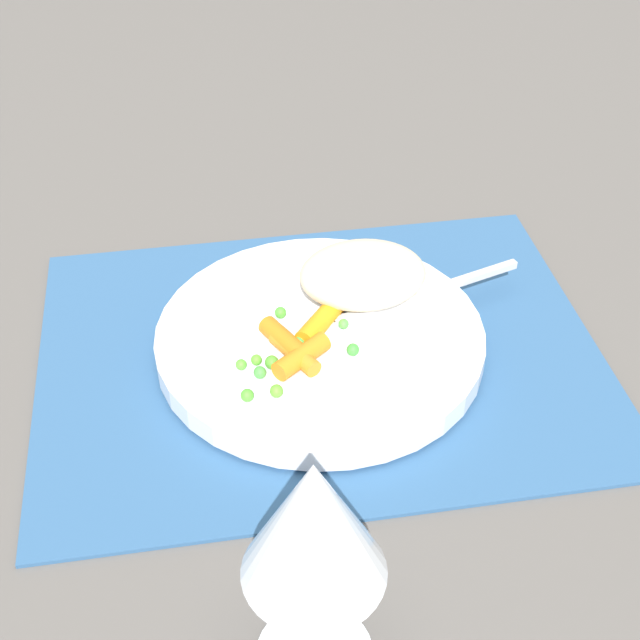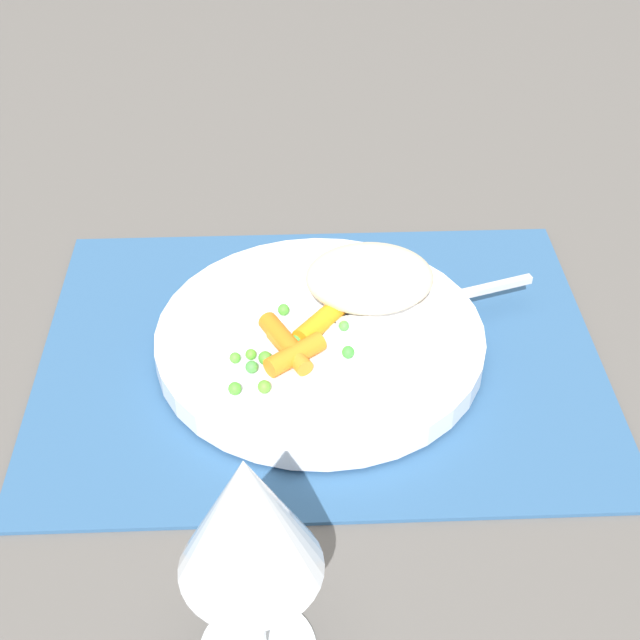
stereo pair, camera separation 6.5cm
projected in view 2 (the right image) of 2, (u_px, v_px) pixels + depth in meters
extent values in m
plane|color=#565451|center=(320.00, 355.00, 0.69)|extent=(2.40, 2.40, 0.00)
cube|color=#2D5684|center=(320.00, 352.00, 0.69)|extent=(0.42, 0.32, 0.01)
cylinder|color=white|center=(320.00, 340.00, 0.68)|extent=(0.24, 0.24, 0.02)
ellipsoid|color=beige|center=(370.00, 278.00, 0.69)|extent=(0.10, 0.08, 0.04)
cylinder|color=orange|center=(289.00, 350.00, 0.65)|extent=(0.03, 0.05, 0.01)
cylinder|color=orange|center=(281.00, 337.00, 0.66)|extent=(0.03, 0.05, 0.01)
cylinder|color=orange|center=(295.00, 355.00, 0.64)|extent=(0.05, 0.04, 0.01)
cylinder|color=orange|center=(326.00, 323.00, 0.67)|extent=(0.04, 0.05, 0.02)
sphere|color=green|center=(284.00, 310.00, 0.68)|extent=(0.01, 0.01, 0.01)
sphere|color=green|center=(344.00, 324.00, 0.67)|extent=(0.01, 0.01, 0.01)
sphere|color=#5AA62F|center=(264.00, 387.00, 0.62)|extent=(0.01, 0.01, 0.01)
sphere|color=#53B533|center=(235.00, 358.00, 0.64)|extent=(0.01, 0.01, 0.01)
sphere|color=green|center=(235.00, 388.00, 0.62)|extent=(0.01, 0.01, 0.01)
sphere|color=#56B02F|center=(251.00, 354.00, 0.65)|extent=(0.01, 0.01, 0.01)
sphere|color=green|center=(348.00, 352.00, 0.65)|extent=(0.01, 0.01, 0.01)
sphere|color=#539C41|center=(275.00, 360.00, 0.64)|extent=(0.01, 0.01, 0.01)
sphere|color=green|center=(252.00, 367.00, 0.63)|extent=(0.01, 0.01, 0.01)
sphere|color=#4D9B2E|center=(265.00, 358.00, 0.64)|extent=(0.01, 0.01, 0.01)
sphere|color=green|center=(297.00, 340.00, 0.66)|extent=(0.01, 0.01, 0.01)
cube|color=#BDBDBD|center=(305.00, 331.00, 0.67)|extent=(0.05, 0.03, 0.01)
cube|color=#BDBDBD|center=(435.00, 301.00, 0.70)|extent=(0.16, 0.06, 0.01)
cylinder|color=silver|center=(255.00, 609.00, 0.47)|extent=(0.01, 0.01, 0.07)
cone|color=silver|center=(247.00, 517.00, 0.42)|extent=(0.07, 0.07, 0.08)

